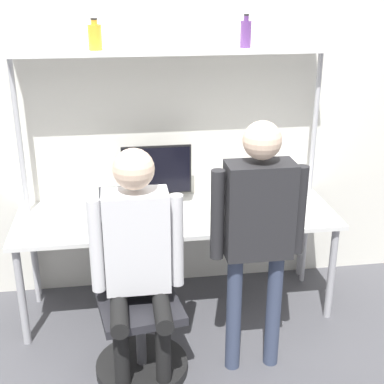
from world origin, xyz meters
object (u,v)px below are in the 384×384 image
office_chair (139,327)px  bottle_amber (95,37)px  cell_phone (171,226)px  laptop (128,216)px  person_seated (137,250)px  person_standing (258,221)px  monitor (157,174)px  bottle_purple (246,34)px

office_chair → bottle_amber: bottle_amber is taller
cell_phone → office_chair: bearing=-118.7°
laptop → person_seated: bearing=-86.1°
person_seated → person_standing: size_ratio=0.91×
monitor → laptop: 0.43m
monitor → bottle_amber: size_ratio=2.50×
laptop → cell_phone: bearing=-8.8°
person_standing → laptop: bearing=141.2°
monitor → laptop: bearing=-123.8°
monitor → bottle_purple: size_ratio=2.30×
bottle_purple → bottle_amber: bottle_purple is taller
monitor → office_chair: 1.08m
person_seated → bottle_amber: bottle_amber is taller
monitor → person_standing: bearing=-61.6°
person_standing → monitor: bearing=118.4°
monitor → person_seated: size_ratio=0.35×
person_seated → person_standing: person_standing is taller
laptop → bottle_purple: bottle_purple is taller
bottle_purple → laptop: bearing=-157.5°
monitor → office_chair: bearing=-103.1°
laptop → person_seated: (0.04, -0.54, 0.03)m
office_chair → person_standing: person_standing is taller
monitor → bottle_amber: bottle_amber is taller
office_chair → person_standing: bearing=-6.7°
laptop → bottle_purple: bearing=22.5°
person_standing → bottle_amber: bottle_amber is taller
bottle_amber → monitor: bearing=-1.7°
laptop → cell_phone: size_ratio=2.37×
person_seated → bottle_amber: bearing=101.6°
person_seated → monitor: bearing=77.9°
cell_phone → person_seated: size_ratio=0.11×
laptop → monitor: bearing=56.2°
laptop → person_standing: (0.71, -0.57, 0.18)m
bottle_purple → cell_phone: bearing=-145.1°
monitor → bottle_purple: bearing=1.0°
person_seated → bottle_amber: (-0.18, 0.88, 1.07)m
laptop → person_seated: person_seated is taller
laptop → person_seated: size_ratio=0.25×
office_chair → person_seated: size_ratio=0.66×
bottle_purple → bottle_amber: 0.98m
bottle_purple → monitor: bearing=-179.0°
laptop → bottle_amber: bearing=112.9°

